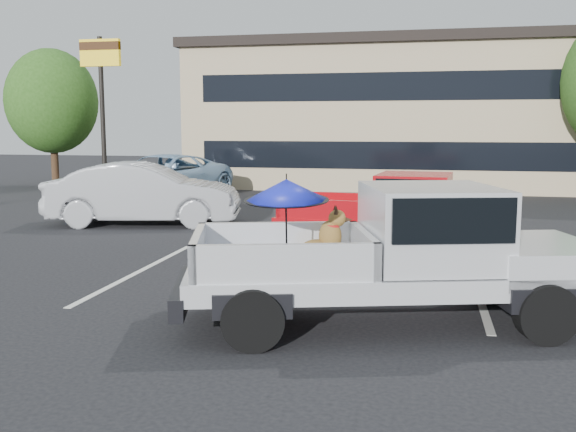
# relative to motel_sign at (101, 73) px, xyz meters

# --- Properties ---
(ground) EXTENTS (90.00, 90.00, 0.00)m
(ground) POSITION_rel_motel_sign_xyz_m (10.00, -14.00, -4.65)
(ground) COLOR black
(ground) RESTS_ON ground
(stripe_left) EXTENTS (0.12, 5.00, 0.01)m
(stripe_left) POSITION_rel_motel_sign_xyz_m (7.00, -12.00, -4.65)
(stripe_left) COLOR silver
(stripe_left) RESTS_ON ground
(stripe_right) EXTENTS (0.12, 5.00, 0.01)m
(stripe_right) POSITION_rel_motel_sign_xyz_m (13.00, -12.00, -4.65)
(stripe_right) COLOR silver
(stripe_right) RESTS_ON ground
(motel_building) EXTENTS (20.40, 8.40, 6.30)m
(motel_building) POSITION_rel_motel_sign_xyz_m (12.00, 6.99, -1.45)
(motel_building) COLOR tan
(motel_building) RESTS_ON ground
(motel_sign) EXTENTS (1.60, 0.22, 6.00)m
(motel_sign) POSITION_rel_motel_sign_xyz_m (0.00, 0.00, 0.00)
(motel_sign) COLOR black
(motel_sign) RESTS_ON ground
(tree_left) EXTENTS (3.96, 3.96, 6.02)m
(tree_left) POSITION_rel_motel_sign_xyz_m (-4.00, 3.00, -0.92)
(tree_left) COLOR #332114
(tree_left) RESTS_ON ground
(tree_back) EXTENTS (4.68, 4.68, 7.11)m
(tree_back) POSITION_rel_motel_sign_xyz_m (16.00, 10.00, -0.24)
(tree_back) COLOR #332114
(tree_back) RESTS_ON ground
(silver_pickup) EXTENTS (6.01, 3.44, 2.06)m
(silver_pickup) POSITION_rel_motel_sign_xyz_m (11.97, -14.17, -3.60)
(silver_pickup) COLOR black
(silver_pickup) RESTS_ON ground
(red_pickup) EXTENTS (5.22, 2.28, 1.67)m
(red_pickup) POSITION_rel_motel_sign_xyz_m (11.75, -9.06, -3.74)
(red_pickup) COLOR black
(red_pickup) RESTS_ON ground
(silver_sedan) EXTENTS (5.37, 2.79, 1.68)m
(silver_sedan) POSITION_rel_motel_sign_xyz_m (4.67, -6.66, -3.81)
(silver_sedan) COLOR #A2A4A9
(silver_sedan) RESTS_ON ground
(blue_suv) EXTENTS (4.25, 6.41, 1.64)m
(blue_suv) POSITION_rel_motel_sign_xyz_m (2.81, -1.07, -3.83)
(blue_suv) COLOR #8EB5D5
(blue_suv) RESTS_ON ground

